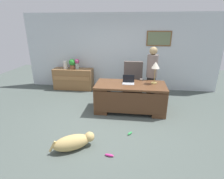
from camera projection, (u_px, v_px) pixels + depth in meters
ground_plane at (110, 121)px, 4.53m from camera, size 12.00×12.00×0.00m
back_wall at (120, 52)px, 6.48m from camera, size 7.00×0.16×2.70m
desk at (130, 97)px, 4.94m from camera, size 1.91×0.90×0.78m
credenza at (74, 79)px, 6.69m from camera, size 1.44×0.50×0.77m
armchair at (133, 83)px, 5.74m from camera, size 0.60×0.59×1.20m
person_standing at (152, 75)px, 5.35m from camera, size 0.32×0.32×1.71m
dog_lying at (74, 142)px, 3.48m from camera, size 0.80×0.62×0.30m
laptop at (128, 81)px, 4.90m from camera, size 0.32×0.22×0.23m
desk_lamp at (156, 66)px, 4.75m from camera, size 0.22×0.22×0.61m
vase_with_flowers at (77, 63)px, 6.46m from camera, size 0.17×0.17×0.37m
vase_empty at (65, 65)px, 6.54m from camera, size 0.16×0.16×0.29m
potted_plant at (72, 63)px, 6.49m from camera, size 0.24×0.24×0.36m
dog_toy_ball at (81, 138)px, 3.77m from camera, size 0.11×0.11×0.11m
dog_toy_bone at (109, 155)px, 3.31m from camera, size 0.18×0.07×0.05m
dog_toy_plush at (130, 133)px, 3.98m from camera, size 0.12×0.15×0.05m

